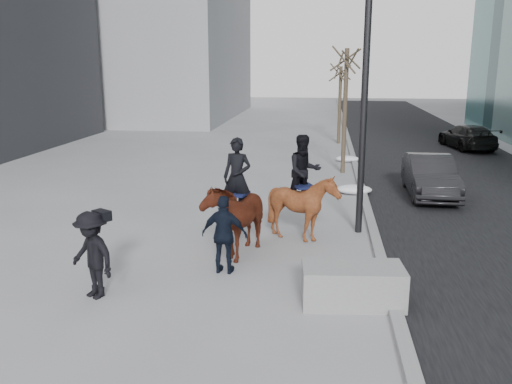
# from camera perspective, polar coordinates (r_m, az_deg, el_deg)

# --- Properties ---
(ground) EXTENTS (120.00, 120.00, 0.00)m
(ground) POSITION_cam_1_polar(r_m,az_deg,el_deg) (12.37, -0.71, -8.08)
(ground) COLOR gray
(ground) RESTS_ON ground
(road) EXTENTS (8.00, 90.00, 0.01)m
(road) POSITION_cam_1_polar(r_m,az_deg,el_deg) (22.52, 20.96, 0.99)
(road) COLOR black
(road) RESTS_ON ground
(curb) EXTENTS (0.25, 90.00, 0.12)m
(curb) POSITION_cam_1_polar(r_m,az_deg,el_deg) (21.89, 10.76, 1.47)
(curb) COLOR gray
(curb) RESTS_ON ground
(planter) EXTENTS (2.00, 1.12, 0.77)m
(planter) POSITION_cam_1_polar(r_m,az_deg,el_deg) (10.70, 10.13, -9.63)
(planter) COLOR gray
(planter) RESTS_ON ground
(car_near) EXTENTS (1.55, 4.28, 1.40)m
(car_near) POSITION_cam_1_polar(r_m,az_deg,el_deg) (19.70, 17.86, 1.61)
(car_near) COLOR black
(car_near) RESTS_ON ground
(car_far) EXTENTS (2.54, 4.71, 1.30)m
(car_far) POSITION_cam_1_polar(r_m,az_deg,el_deg) (31.23, 21.36, 5.45)
(car_far) COLOR black
(car_far) RESTS_ON ground
(tree_near) EXTENTS (1.20, 1.20, 5.65)m
(tree_near) POSITION_cam_1_polar(r_m,az_deg,el_deg) (22.72, 9.36, 9.01)
(tree_near) COLOR #372B21
(tree_near) RESTS_ON ground
(tree_far) EXTENTS (1.20, 1.20, 4.78)m
(tree_far) POSITION_cam_1_polar(r_m,az_deg,el_deg) (31.26, 8.82, 9.44)
(tree_far) COLOR #372E21
(tree_far) RESTS_ON ground
(mounted_left) EXTENTS (1.46, 2.34, 2.81)m
(mounted_left) POSITION_cam_1_polar(r_m,az_deg,el_deg) (13.12, -2.06, -2.00)
(mounted_left) COLOR #471C0E
(mounted_left) RESTS_ON ground
(mounted_right) EXTENTS (1.98, 2.08, 2.76)m
(mounted_right) POSITION_cam_1_polar(r_m,az_deg,el_deg) (14.03, 5.00, -0.74)
(mounted_right) COLOR #501F10
(mounted_right) RESTS_ON ground
(feeder) EXTENTS (1.06, 0.90, 1.75)m
(feeder) POSITION_cam_1_polar(r_m,az_deg,el_deg) (11.88, -3.33, -4.51)
(feeder) COLOR black
(feeder) RESTS_ON ground
(camera_crew) EXTENTS (1.31, 1.13, 1.75)m
(camera_crew) POSITION_cam_1_polar(r_m,az_deg,el_deg) (11.13, -16.87, -6.32)
(camera_crew) COLOR black
(camera_crew) RESTS_ON ground
(lamppost) EXTENTS (0.25, 0.80, 9.09)m
(lamppost) POSITION_cam_1_polar(r_m,az_deg,el_deg) (14.50, 11.60, 15.02)
(lamppost) COLOR black
(lamppost) RESTS_ON ground
(snow_piles) EXTENTS (1.25, 7.09, 0.32)m
(snow_piles) POSITION_cam_1_polar(r_m,az_deg,el_deg) (21.98, 9.97, 1.79)
(snow_piles) COLOR white
(snow_piles) RESTS_ON ground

